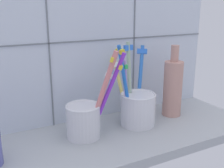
# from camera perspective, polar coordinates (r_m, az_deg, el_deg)

# --- Properties ---
(counter_slab) EXTENTS (0.64, 0.22, 0.02)m
(counter_slab) POSITION_cam_1_polar(r_m,az_deg,el_deg) (0.61, 1.06, -11.13)
(counter_slab) COLOR #9EA3A8
(counter_slab) RESTS_ON ground
(tile_wall_back) EXTENTS (0.64, 0.02, 0.45)m
(tile_wall_back) POSITION_cam_1_polar(r_m,az_deg,el_deg) (0.65, -4.01, 10.47)
(tile_wall_back) COLOR silver
(tile_wall_back) RESTS_ON ground
(toothbrush_cup_left) EXTENTS (0.12, 0.08, 0.18)m
(toothbrush_cup_left) POSITION_cam_1_polar(r_m,az_deg,el_deg) (0.58, -5.44, -6.85)
(toothbrush_cup_left) COLOR silver
(toothbrush_cup_left) RESTS_ON counter_slab
(toothbrush_cup_right) EXTENTS (0.12, 0.12, 0.19)m
(toothbrush_cup_right) POSITION_cam_1_polar(r_m,az_deg,el_deg) (0.64, 5.14, -4.39)
(toothbrush_cup_right) COLOR silver
(toothbrush_cup_right) RESTS_ON counter_slab
(ceramic_vase) EXTENTS (0.05, 0.05, 0.18)m
(ceramic_vase) POSITION_cam_1_polar(r_m,az_deg,el_deg) (0.70, 12.37, -0.63)
(ceramic_vase) COLOR tan
(ceramic_vase) RESTS_ON counter_slab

